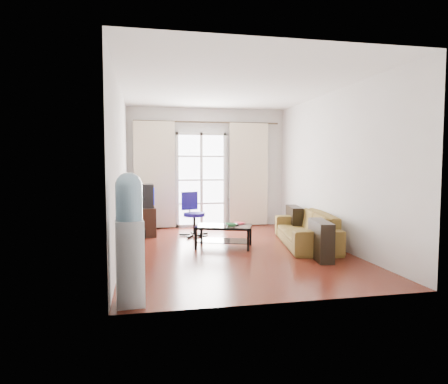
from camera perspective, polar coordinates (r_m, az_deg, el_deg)
The scene contains 20 objects.
floor at distance 6.78m, azimuth 1.17°, elevation -8.25°, with size 5.20×5.20×0.00m, color maroon.
ceiling at distance 6.74m, azimuth 1.21°, elevation 14.77°, with size 5.20×5.20×0.00m, color white.
wall_back at distance 9.18m, azimuth -2.39°, elevation 3.46°, with size 3.60×0.02×2.70m, color silver.
wall_front at distance 4.13m, azimuth 9.17°, elevation 2.65°, with size 3.60×0.02×2.70m, color silver.
wall_left at distance 6.47m, azimuth -14.57°, elevation 3.07°, with size 0.02×5.20×2.70m, color silver.
wall_right at distance 7.24m, azimuth 15.25°, elevation 3.16°, with size 0.02×5.20×2.70m, color silver.
french_door at distance 9.11m, azimuth -3.26°, elevation 1.73°, with size 1.16×0.06×2.15m.
curtain_rod at distance 9.13m, azimuth -2.31°, elevation 9.94°, with size 0.04×0.04×3.30m, color #4C3F2D.
curtain_left at distance 8.95m, azimuth -9.88°, elevation 2.43°, with size 0.90×0.07×2.35m, color beige.
curtain_right at distance 9.27m, azimuth 3.54°, elevation 2.54°, with size 0.90×0.07×2.35m, color beige.
radiator at distance 9.31m, azimuth 2.60°, elevation -2.82°, with size 0.64×0.12×0.64m, color gray.
sofa at distance 7.25m, azimuth 11.57°, elevation -5.15°, with size 1.14×2.13×0.59m, color olive.
coffee_table at distance 6.92m, azimuth -0.02°, elevation -5.92°, with size 1.07×0.83×0.38m.
bowl at distance 6.82m, azimuth 1.02°, elevation -4.70°, with size 0.21×0.21×0.05m, color #398D33.
book at distance 7.08m, azimuth 1.63°, elevation -4.49°, with size 0.23×0.26×0.02m, color #AD3515.
remote at distance 6.88m, azimuth 1.44°, elevation -4.75°, with size 0.17×0.05×0.02m, color black.
tv_stand at distance 8.27m, azimuth -11.79°, elevation -4.09°, with size 0.52×0.78×0.57m, color black.
crt_tv at distance 8.14m, azimuth -11.84°, elevation -0.55°, with size 0.52×0.51×0.47m.
task_chair at distance 8.03m, azimuth -4.37°, elevation -4.45°, with size 0.77×0.77×0.88m.
water_cooler at distance 4.18m, azimuth -13.35°, elevation -6.18°, with size 0.31×0.30×1.36m.
Camera 1 is at (-1.46, -6.46, 1.45)m, focal length 32.00 mm.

